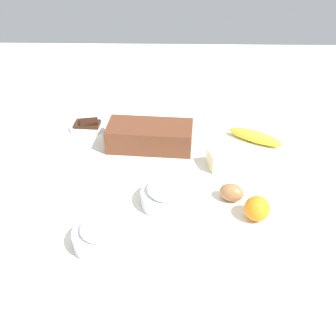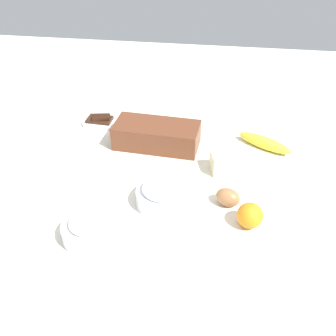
{
  "view_description": "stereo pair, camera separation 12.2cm",
  "coord_description": "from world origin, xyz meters",
  "px_view_note": "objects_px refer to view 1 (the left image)",
  "views": [
    {
      "loc": [
        0.02,
        -0.99,
        0.75
      ],
      "look_at": [
        0.0,
        0.0,
        0.04
      ],
      "focal_mm": 43.91,
      "sensor_mm": 36.0,
      "label": 1
    },
    {
      "loc": [
        0.14,
        -0.98,
        0.75
      ],
      "look_at": [
        0.0,
        0.0,
        0.04
      ],
      "focal_mm": 43.91,
      "sensor_mm": 36.0,
      "label": 2
    }
  ],
  "objects_px": {
    "flour_bowl": "(100,235)",
    "butter_block": "(223,159)",
    "sugar_bowl": "(166,194)",
    "banana": "(255,137)",
    "egg_near_butter": "(232,192)",
    "chocolate_plate": "(88,125)",
    "orange_fruit": "(257,208)",
    "loaf_pan": "(150,136)"
  },
  "relations": [
    {
      "from": "banana",
      "to": "butter_block",
      "type": "distance_m",
      "value": 0.19
    },
    {
      "from": "orange_fruit",
      "to": "loaf_pan",
      "type": "bearing_deg",
      "value": 130.88
    },
    {
      "from": "orange_fruit",
      "to": "banana",
      "type": "bearing_deg",
      "value": 81.72
    },
    {
      "from": "butter_block",
      "to": "egg_near_butter",
      "type": "xyz_separation_m",
      "value": [
        0.01,
        -0.16,
        -0.0
      ]
    },
    {
      "from": "loaf_pan",
      "to": "flour_bowl",
      "type": "bearing_deg",
      "value": -97.79
    },
    {
      "from": "egg_near_butter",
      "to": "chocolate_plate",
      "type": "relative_size",
      "value": 0.53
    },
    {
      "from": "sugar_bowl",
      "to": "banana",
      "type": "relative_size",
      "value": 0.77
    },
    {
      "from": "butter_block",
      "to": "chocolate_plate",
      "type": "relative_size",
      "value": 0.69
    },
    {
      "from": "egg_near_butter",
      "to": "sugar_bowl",
      "type": "bearing_deg",
      "value": -173.72
    },
    {
      "from": "butter_block",
      "to": "sugar_bowl",
      "type": "bearing_deg",
      "value": -133.91
    },
    {
      "from": "flour_bowl",
      "to": "chocolate_plate",
      "type": "distance_m",
      "value": 0.58
    },
    {
      "from": "sugar_bowl",
      "to": "flour_bowl",
      "type": "bearing_deg",
      "value": -135.08
    },
    {
      "from": "banana",
      "to": "egg_near_butter",
      "type": "distance_m",
      "value": 0.33
    },
    {
      "from": "chocolate_plate",
      "to": "banana",
      "type": "bearing_deg",
      "value": -7.86
    },
    {
      "from": "orange_fruit",
      "to": "chocolate_plate",
      "type": "height_order",
      "value": "orange_fruit"
    },
    {
      "from": "loaf_pan",
      "to": "orange_fruit",
      "type": "distance_m",
      "value": 0.46
    },
    {
      "from": "orange_fruit",
      "to": "flour_bowl",
      "type": "bearing_deg",
      "value": -165.72
    },
    {
      "from": "sugar_bowl",
      "to": "egg_near_butter",
      "type": "height_order",
      "value": "sugar_bowl"
    },
    {
      "from": "flour_bowl",
      "to": "butter_block",
      "type": "relative_size",
      "value": 1.54
    },
    {
      "from": "orange_fruit",
      "to": "egg_near_butter",
      "type": "bearing_deg",
      "value": 127.13
    },
    {
      "from": "butter_block",
      "to": "chocolate_plate",
      "type": "xyz_separation_m",
      "value": [
        -0.47,
        0.23,
        -0.02
      ]
    },
    {
      "from": "egg_near_butter",
      "to": "chocolate_plate",
      "type": "bearing_deg",
      "value": 140.68
    },
    {
      "from": "flour_bowl",
      "to": "banana",
      "type": "bearing_deg",
      "value": 46.96
    },
    {
      "from": "egg_near_butter",
      "to": "banana",
      "type": "bearing_deg",
      "value": 69.8
    },
    {
      "from": "loaf_pan",
      "to": "egg_near_butter",
      "type": "xyz_separation_m",
      "value": [
        0.24,
        -0.27,
        -0.02
      ]
    },
    {
      "from": "chocolate_plate",
      "to": "flour_bowl",
      "type": "bearing_deg",
      "value": -76.52
    },
    {
      "from": "loaf_pan",
      "to": "chocolate_plate",
      "type": "distance_m",
      "value": 0.26
    },
    {
      "from": "loaf_pan",
      "to": "butter_block",
      "type": "height_order",
      "value": "loaf_pan"
    },
    {
      "from": "banana",
      "to": "butter_block",
      "type": "xyz_separation_m",
      "value": [
        -0.12,
        -0.15,
        0.01
      ]
    },
    {
      "from": "loaf_pan",
      "to": "sugar_bowl",
      "type": "height_order",
      "value": "loaf_pan"
    },
    {
      "from": "flour_bowl",
      "to": "chocolate_plate",
      "type": "height_order",
      "value": "flour_bowl"
    },
    {
      "from": "sugar_bowl",
      "to": "butter_block",
      "type": "bearing_deg",
      "value": 46.09
    },
    {
      "from": "sugar_bowl",
      "to": "butter_block",
      "type": "xyz_separation_m",
      "value": [
        0.17,
        0.18,
        -0.0
      ]
    },
    {
      "from": "flour_bowl",
      "to": "egg_near_butter",
      "type": "height_order",
      "value": "flour_bowl"
    },
    {
      "from": "banana",
      "to": "orange_fruit",
      "type": "xyz_separation_m",
      "value": [
        -0.06,
        -0.39,
        0.01
      ]
    },
    {
      "from": "banana",
      "to": "orange_fruit",
      "type": "distance_m",
      "value": 0.39
    },
    {
      "from": "flour_bowl",
      "to": "butter_block",
      "type": "distance_m",
      "value": 0.47
    },
    {
      "from": "loaf_pan",
      "to": "orange_fruit",
      "type": "bearing_deg",
      "value": -44.88
    },
    {
      "from": "sugar_bowl",
      "to": "orange_fruit",
      "type": "relative_size",
      "value": 2.13
    },
    {
      "from": "flour_bowl",
      "to": "orange_fruit",
      "type": "height_order",
      "value": "same"
    },
    {
      "from": "loaf_pan",
      "to": "egg_near_butter",
      "type": "bearing_deg",
      "value": -43.91
    },
    {
      "from": "loaf_pan",
      "to": "butter_block",
      "type": "distance_m",
      "value": 0.26
    }
  ]
}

